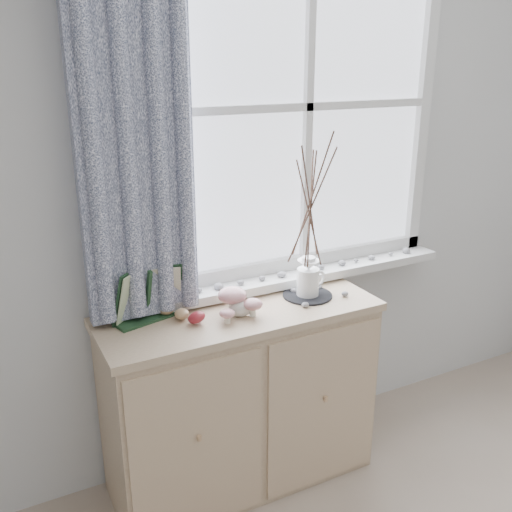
# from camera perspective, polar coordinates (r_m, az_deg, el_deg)

# --- Properties ---
(sideboard) EXTENTS (1.20, 0.45, 0.85)m
(sideboard) POSITION_cam_1_polar(r_m,az_deg,el_deg) (2.61, -1.47, -13.99)
(sideboard) COLOR #CAB08D
(sideboard) RESTS_ON ground
(botanical_book) EXTENTS (0.35, 0.21, 0.23)m
(botanical_book) POSITION_cam_1_polar(r_m,az_deg,el_deg) (2.30, -10.63, -3.89)
(botanical_book) COLOR #1B3920
(botanical_book) RESTS_ON sideboard
(toadstool_cluster) EXTENTS (0.19, 0.17, 0.11)m
(toadstool_cluster) POSITION_cam_1_polar(r_m,az_deg,el_deg) (2.35, -1.99, -4.40)
(toadstool_cluster) COLOR white
(toadstool_cluster) RESTS_ON sideboard
(wooden_eggs) EXTENTS (0.14, 0.17, 0.07)m
(wooden_eggs) POSITION_cam_1_polar(r_m,az_deg,el_deg) (2.33, -7.46, -5.72)
(wooden_eggs) COLOR tan
(wooden_eggs) RESTS_ON sideboard
(songbird_figurine) EXTENTS (0.15, 0.08, 0.07)m
(songbird_figurine) POSITION_cam_1_polar(r_m,az_deg,el_deg) (2.34, -1.56, -5.21)
(songbird_figurine) COLOR beige
(songbird_figurine) RESTS_ON sideboard
(crocheted_doily) EXTENTS (0.22, 0.22, 0.01)m
(crocheted_doily) POSITION_cam_1_polar(r_m,az_deg,el_deg) (2.55, 5.16, -3.93)
(crocheted_doily) COLOR black
(crocheted_doily) RESTS_ON sideboard
(twig_pitcher) EXTENTS (0.28, 0.28, 0.75)m
(twig_pitcher) POSITION_cam_1_polar(r_m,az_deg,el_deg) (2.42, 5.47, 5.34)
(twig_pitcher) COLOR white
(twig_pitcher) RESTS_ON crocheted_doily
(sideboard_pebbles) EXTENTS (0.33, 0.23, 0.02)m
(sideboard_pebbles) POSITION_cam_1_polar(r_m,az_deg,el_deg) (2.55, 5.01, -3.76)
(sideboard_pebbles) COLOR gray
(sideboard_pebbles) RESTS_ON sideboard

